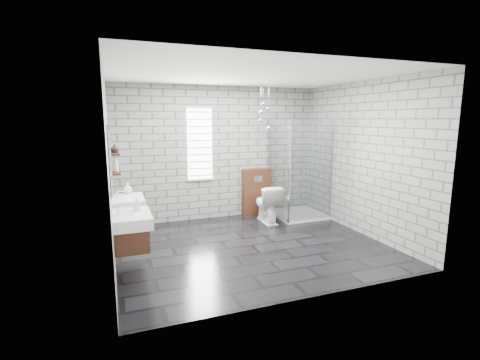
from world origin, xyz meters
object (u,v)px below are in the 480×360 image
cistern_panel (256,192)px  vanity_left (129,221)px  vanity_right (125,204)px  toilet (267,203)px  shower_enclosure (297,194)px

cistern_panel → vanity_left: bearing=-140.9°
vanity_right → toilet: bearing=13.6°
vanity_left → shower_enclosure: shower_enclosure is taller
cistern_panel → toilet: size_ratio=1.34×
cistern_panel → vanity_right: bearing=-155.9°
vanity_right → shower_enclosure: bearing=11.5°
vanity_left → toilet: vanity_left is taller
cistern_panel → shower_enclosure: size_ratio=0.49×
vanity_left → toilet: bearing=31.3°
vanity_right → toilet: vanity_right is taller
vanity_left → cistern_panel: bearing=39.1°
toilet → vanity_right: bearing=16.1°
vanity_right → toilet: (2.71, 0.66, -0.38)m
cistern_panel → shower_enclosure: 0.87m
vanity_right → cistern_panel: size_ratio=1.57×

